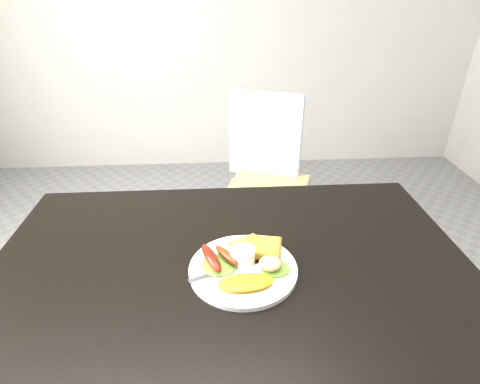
{
  "coord_description": "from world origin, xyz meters",
  "views": [
    {
      "loc": [
        -0.02,
        -0.71,
        1.36
      ],
      "look_at": [
        0.03,
        0.1,
        0.9
      ],
      "focal_mm": 28.0,
      "sensor_mm": 36.0,
      "label": 1
    }
  ],
  "objects_px": {
    "dining_table": "(232,272)",
    "plate": "(243,269)",
    "dining_chair": "(267,190)",
    "person": "(307,164)"
  },
  "relations": [
    {
      "from": "dining_table",
      "to": "plate",
      "type": "xyz_separation_m",
      "value": [
        0.03,
        -0.02,
        0.03
      ]
    },
    {
      "from": "person",
      "to": "plate",
      "type": "xyz_separation_m",
      "value": [
        -0.34,
        -0.77,
        0.09
      ]
    },
    {
      "from": "dining_table",
      "to": "dining_chair",
      "type": "xyz_separation_m",
      "value": [
        0.22,
        0.91,
        -0.28
      ]
    },
    {
      "from": "plate",
      "to": "dining_table",
      "type": "bearing_deg",
      "value": 142.56
    },
    {
      "from": "dining_table",
      "to": "plate",
      "type": "height_order",
      "value": "plate"
    },
    {
      "from": "dining_chair",
      "to": "person",
      "type": "bearing_deg",
      "value": -27.37
    },
    {
      "from": "dining_table",
      "to": "plate",
      "type": "relative_size",
      "value": 4.6
    },
    {
      "from": "plate",
      "to": "person",
      "type": "bearing_deg",
      "value": 66.4
    },
    {
      "from": "dining_table",
      "to": "plate",
      "type": "distance_m",
      "value": 0.04
    },
    {
      "from": "dining_chair",
      "to": "person",
      "type": "relative_size",
      "value": 0.28
    }
  ]
}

